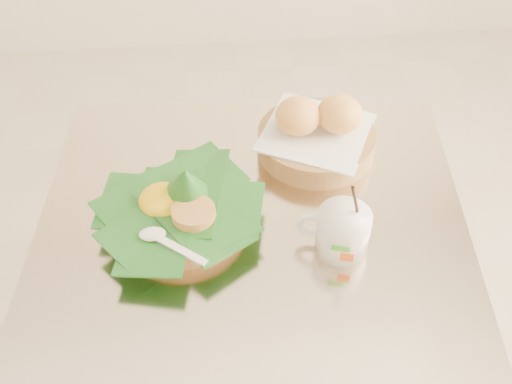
{
  "coord_description": "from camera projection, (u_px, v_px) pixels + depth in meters",
  "views": [
    {
      "loc": [
        0.09,
        -0.71,
        1.52
      ],
      "look_at": [
        0.16,
        -0.0,
        0.82
      ],
      "focal_mm": 45.0,
      "sensor_mm": 36.0,
      "label": 1
    }
  ],
  "objects": [
    {
      "name": "cafe_table",
      "position": [
        253.0,
        314.0,
        1.18
      ],
      "size": [
        0.77,
        0.77,
        0.75
      ],
      "rotation": [
        0.0,
        0.0,
        -0.1
      ],
      "color": "gray",
      "rests_on": "floor"
    },
    {
      "name": "rice_basket",
      "position": [
        181.0,
        206.0,
        1.02
      ],
      "size": [
        0.26,
        0.26,
        0.13
      ],
      "rotation": [
        0.0,
        0.0,
        -0.36
      ],
      "color": "#9E7543",
      "rests_on": "cafe_table"
    },
    {
      "name": "bread_basket",
      "position": [
        317.0,
        134.0,
        1.15
      ],
      "size": [
        0.24,
        0.24,
        0.11
      ],
      "rotation": [
        0.0,
        0.0,
        0.35
      ],
      "color": "#9E7543",
      "rests_on": "cafe_table"
    },
    {
      "name": "coffee_mug",
      "position": [
        342.0,
        230.0,
        0.98
      ],
      "size": [
        0.11,
        0.09,
        0.14
      ],
      "rotation": [
        0.0,
        0.0,
        -0.29
      ],
      "color": "white",
      "rests_on": "cafe_table"
    }
  ]
}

